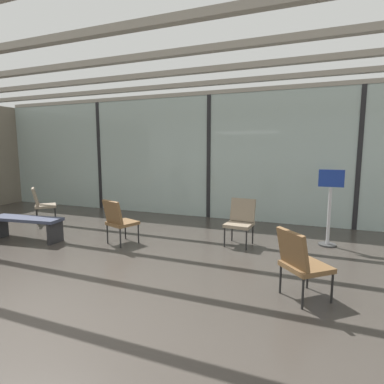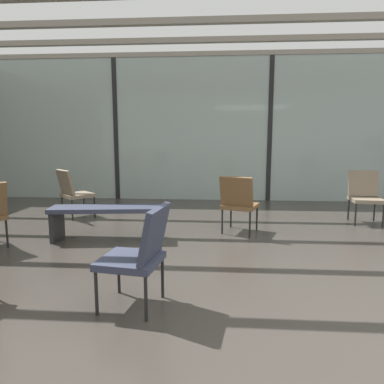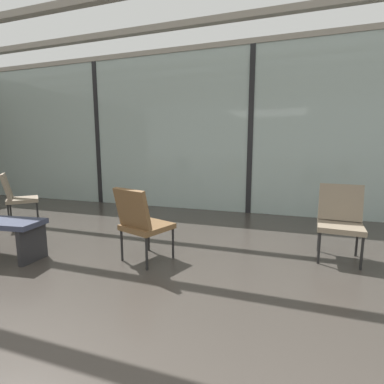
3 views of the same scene
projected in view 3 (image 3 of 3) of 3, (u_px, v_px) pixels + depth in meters
The scene contains 7 objects.
glass_curtain_wall at pixel (251, 132), 5.50m from camera, with size 14.00×0.08×3.20m, color #A3B7B2.
window_mullion_0 at pixel (99, 135), 6.59m from camera, with size 0.10×0.12×3.20m, color black.
window_mullion_1 at pixel (251, 132), 5.50m from camera, with size 0.10×0.12×3.20m, color black.
parked_airplane at pixel (312, 130), 10.36m from camera, with size 11.47×3.84×3.84m.
lounge_chair_0 at pixel (340, 217), 3.33m from camera, with size 0.53×0.57×0.87m.
lounge_chair_4 at pixel (16, 195), 4.89m from camera, with size 0.71×0.71×0.87m.
lounge_chair_5 at pixel (141, 220), 3.19m from camera, with size 0.63×0.66×0.87m.
Camera 3 is at (0.69, -0.49, 1.31)m, focal length 26.47 mm.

